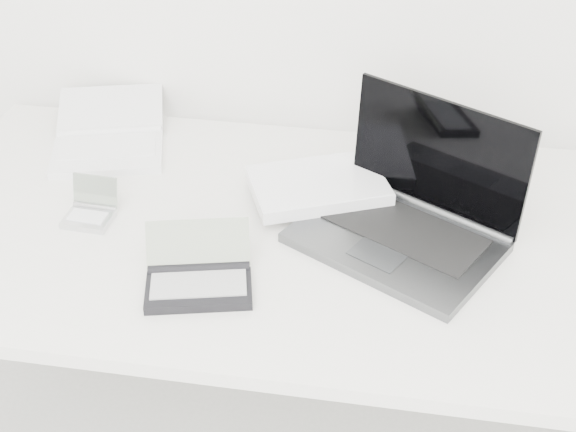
% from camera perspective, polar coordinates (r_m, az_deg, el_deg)
% --- Properties ---
extents(desk, '(1.60, 0.80, 0.73)m').
position_cam_1_polar(desk, '(1.62, 1.28, -2.33)').
color(desk, white).
rests_on(desk, ground).
extents(laptop_large, '(0.56, 0.47, 0.25)m').
position_cam_1_polar(laptop_large, '(1.59, 6.39, 0.71)').
color(laptop_large, '#515355').
rests_on(laptop_large, desk).
extents(netbook_open_white, '(0.32, 0.37, 0.06)m').
position_cam_1_polar(netbook_open_white, '(1.89, -12.64, 5.31)').
color(netbook_open_white, white).
rests_on(netbook_open_white, desk).
extents(pda_silver, '(0.10, 0.10, 0.08)m').
position_cam_1_polar(pda_silver, '(1.66, -13.86, 0.35)').
color(pda_silver, silver).
rests_on(pda_silver, desk).
extents(palmtop_charcoal, '(0.22, 0.20, 0.09)m').
position_cam_1_polar(palmtop_charcoal, '(1.45, -6.37, -4.38)').
color(palmtop_charcoal, black).
rests_on(palmtop_charcoal, desk).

